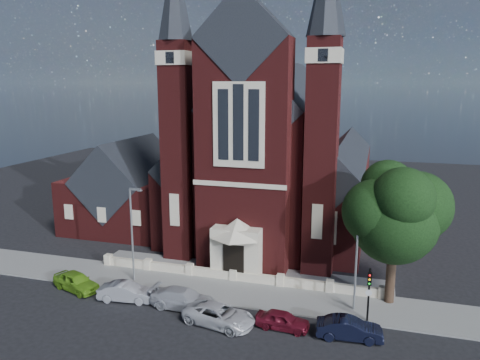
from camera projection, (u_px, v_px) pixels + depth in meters
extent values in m
plane|color=black|center=(259.00, 248.00, 47.43)|extent=(120.00, 120.00, 0.00)
cube|color=gray|center=(226.00, 291.00, 37.57)|extent=(60.00, 5.00, 0.12)
cube|color=gray|center=(240.00, 272.00, 41.33)|extent=(26.00, 3.00, 0.14)
cube|color=beige|center=(234.00, 281.00, 39.45)|extent=(24.00, 0.40, 0.90)
cube|color=#4F1515|center=(280.00, 164.00, 55.39)|extent=(10.00, 30.00, 14.00)
cube|color=black|center=(281.00, 104.00, 53.96)|extent=(10.00, 30.20, 10.00)
cube|color=#4F1515|center=(218.00, 186.00, 57.15)|extent=(5.00, 26.00, 8.00)
cube|color=#4F1515|center=(343.00, 194.00, 52.97)|extent=(5.00, 26.00, 8.00)
cube|color=black|center=(217.00, 154.00, 56.33)|extent=(5.01, 26.20, 5.01)
cube|color=black|center=(344.00, 160.00, 52.16)|extent=(5.01, 26.20, 5.01)
cube|color=#4F1515|center=(244.00, 159.00, 40.23)|extent=(8.00, 3.00, 20.00)
cube|color=black|center=(244.00, 38.00, 38.19)|extent=(8.00, 3.20, 8.00)
cube|color=beige|center=(239.00, 125.00, 38.16)|extent=(4.40, 0.15, 7.00)
cube|color=black|center=(238.00, 123.00, 38.06)|extent=(0.90, 0.08, 6.20)
cube|color=beige|center=(237.00, 252.00, 39.94)|extent=(4.20, 2.00, 4.40)
cube|color=black|center=(234.00, 263.00, 39.08)|extent=(1.80, 0.12, 3.20)
cone|color=beige|center=(237.00, 228.00, 39.49)|extent=(4.60, 4.60, 1.60)
cube|color=#4F1515|center=(179.00, 154.00, 42.98)|extent=(2.60, 2.60, 20.00)
cube|color=beige|center=(176.00, 58.00, 41.25)|extent=(2.80, 2.80, 1.20)
cube|color=#4F1515|center=(321.00, 160.00, 39.36)|extent=(2.60, 2.60, 20.00)
cube|color=beige|center=(325.00, 56.00, 37.63)|extent=(2.80, 2.80, 1.20)
cube|color=#4F1515|center=(131.00, 201.00, 54.09)|extent=(12.00, 12.00, 6.00)
cube|color=black|center=(130.00, 175.00, 53.48)|extent=(8.49, 12.20, 8.49)
cylinder|color=black|center=(391.00, 272.00, 34.99)|extent=(0.70, 0.70, 5.00)
sphere|color=black|center=(394.00, 221.00, 34.17)|extent=(6.40, 6.40, 6.40)
sphere|color=black|center=(403.00, 198.00, 32.53)|extent=(4.40, 4.40, 4.40)
cylinder|color=gray|center=(132.00, 236.00, 38.51)|extent=(0.16, 0.16, 8.00)
cube|color=gray|center=(135.00, 189.00, 37.56)|extent=(1.00, 0.15, 0.18)
cube|color=gray|center=(140.00, 191.00, 37.47)|extent=(0.35, 0.22, 0.12)
cylinder|color=gray|center=(356.00, 259.00, 33.50)|extent=(0.16, 0.16, 8.00)
cube|color=gray|center=(367.00, 206.00, 32.55)|extent=(1.00, 0.15, 0.18)
cube|color=gray|center=(372.00, 207.00, 32.45)|extent=(0.35, 0.22, 0.12)
cylinder|color=black|center=(369.00, 296.00, 32.22)|extent=(0.14, 0.14, 4.00)
cube|color=black|center=(370.00, 279.00, 31.82)|extent=(0.28, 0.22, 0.90)
sphere|color=red|center=(370.00, 275.00, 31.63)|extent=(0.14, 0.14, 0.14)
sphere|color=#CC8C0C|center=(370.00, 280.00, 31.70)|extent=(0.14, 0.14, 0.14)
sphere|color=#0C9919|center=(369.00, 284.00, 31.76)|extent=(0.14, 0.14, 0.14)
imported|color=#68A621|center=(76.00, 281.00, 37.55)|extent=(4.71, 3.07, 1.49)
imported|color=gray|center=(126.00, 292.00, 35.75)|extent=(4.47, 2.09, 1.42)
imported|color=#ADAFB5|center=(183.00, 299.00, 34.54)|extent=(5.14, 2.26, 1.47)
imported|color=silver|center=(219.00, 315.00, 32.18)|extent=(5.47, 3.33, 1.42)
imported|color=maroon|center=(283.00, 320.00, 31.65)|extent=(3.77, 1.72, 1.26)
imported|color=black|center=(349.00, 329.00, 30.40)|extent=(4.40, 1.89, 1.41)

